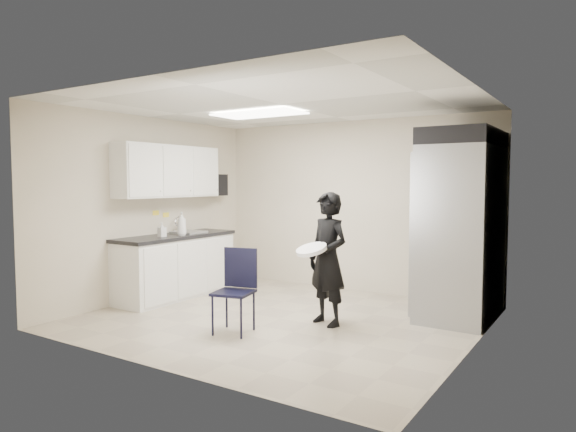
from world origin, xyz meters
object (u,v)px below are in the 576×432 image
Objects in this scene: folding_chair at (233,293)px; commercial_fridge at (461,233)px; lower_counter at (176,267)px; man_tuxedo at (328,259)px.

commercial_fridge is at bearing 33.78° from folding_chair.
folding_chair is at bearing -27.86° from lower_counter.
man_tuxedo is (-1.23, -1.18, -0.27)m from commercial_fridge.
man_tuxedo is (2.55, -0.10, 0.35)m from lower_counter.
commercial_fridge reaches higher than man_tuxedo.
man_tuxedo reaches higher than folding_chair.
commercial_fridge is 2.88m from folding_chair.
lower_counter is at bearing -164.12° from commercial_fridge.
commercial_fridge is at bearing 63.52° from man_tuxedo.
man_tuxedo is at bearing -2.31° from lower_counter.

